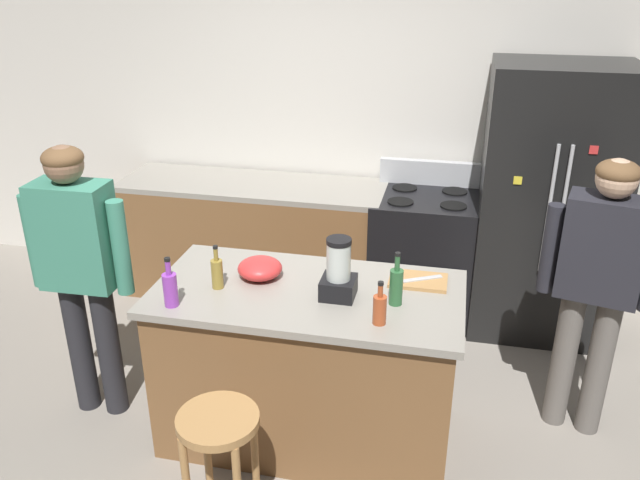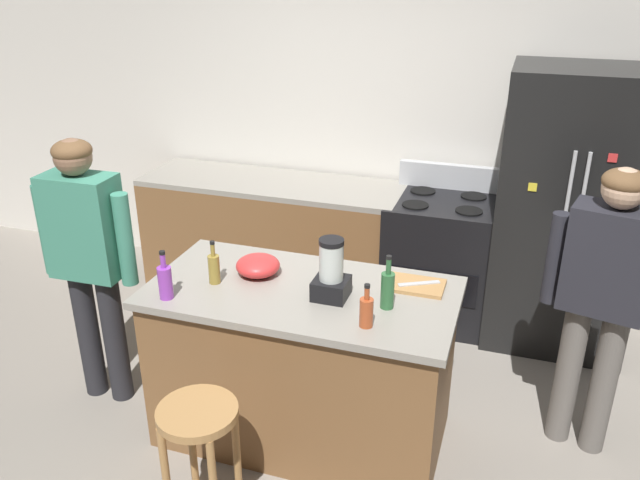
{
  "view_description": "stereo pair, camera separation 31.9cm",
  "coord_description": "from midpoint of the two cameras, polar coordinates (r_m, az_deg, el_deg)",
  "views": [
    {
      "loc": [
        0.69,
        -2.8,
        2.47
      ],
      "look_at": [
        0.0,
        0.3,
        1.06
      ],
      "focal_mm": 36.02,
      "sensor_mm": 36.0,
      "label": 1
    },
    {
      "loc": [
        0.99,
        -2.72,
        2.47
      ],
      "look_at": [
        0.0,
        0.3,
        1.06
      ],
      "focal_mm": 36.02,
      "sensor_mm": 36.0,
      "label": 2
    }
  ],
  "objects": [
    {
      "name": "cutting_board",
      "position": [
        3.36,
        6.04,
        -3.67
      ],
      "size": [
        0.3,
        0.2,
        0.02
      ],
      "primitive_type": "cube",
      "color": "#B7844C",
      "rests_on": "kitchen_island"
    },
    {
      "name": "blender_appliance",
      "position": [
        3.15,
        -1.23,
        -2.99
      ],
      "size": [
        0.17,
        0.17,
        0.31
      ],
      "color": "black",
      "rests_on": "kitchen_island"
    },
    {
      "name": "chef_knife",
      "position": [
        3.35,
        6.39,
        -3.5
      ],
      "size": [
        0.21,
        0.13,
        0.01
      ],
      "primitive_type": "cube",
      "rotation": [
        0.0,
        0.0,
        0.49
      ],
      "color": "#B7BABF",
      "rests_on": "cutting_board"
    },
    {
      "name": "bottle_olive_oil",
      "position": [
        3.11,
        3.88,
        -4.12
      ],
      "size": [
        0.07,
        0.07,
        0.28
      ],
      "color": "#2D6638",
      "rests_on": "kitchen_island"
    },
    {
      "name": "bottle_vinegar",
      "position": [
        3.33,
        -11.86,
        -2.91
      ],
      "size": [
        0.06,
        0.06,
        0.24
      ],
      "color": "olive",
      "rests_on": "kitchen_island"
    },
    {
      "name": "stove_range",
      "position": [
        4.74,
        7.34,
        -1.29
      ],
      "size": [
        0.76,
        0.65,
        1.09
      ],
      "color": "black",
      "rests_on": "ground_plane"
    },
    {
      "name": "bar_stool",
      "position": [
        2.99,
        -12.08,
        -17.43
      ],
      "size": [
        0.36,
        0.36,
        0.67
      ],
      "color": "#B7844C",
      "rests_on": "ground_plane"
    },
    {
      "name": "mixing_bowl",
      "position": [
        3.41,
        -8.04,
        -2.56
      ],
      "size": [
        0.24,
        0.24,
        0.11
      ],
      "primitive_type": "ellipsoid",
      "color": "red",
      "rests_on": "kitchen_island"
    },
    {
      "name": "back_counter_run",
      "position": [
        5.03,
        -7.65,
        0.09
      ],
      "size": [
        2.0,
        0.64,
        0.91
      ],
      "color": "brown",
      "rests_on": "ground_plane"
    },
    {
      "name": "person_by_island_left",
      "position": [
        3.74,
        -22.89,
        -1.72
      ],
      "size": [
        0.59,
        0.23,
        1.61
      ],
      "color": "#26262B",
      "rests_on": "ground_plane"
    },
    {
      "name": "person_by_sink_right",
      "position": [
        3.56,
        21.16,
        -2.99
      ],
      "size": [
        0.59,
        0.31,
        1.58
      ],
      "color": "#66605B",
      "rests_on": "ground_plane"
    },
    {
      "name": "bottle_soda",
      "position": [
        3.22,
        -15.96,
        -4.21
      ],
      "size": [
        0.07,
        0.07,
        0.26
      ],
      "color": "purple",
      "rests_on": "kitchen_island"
    },
    {
      "name": "kitchen_island",
      "position": [
        3.52,
        -3.72,
        -11.05
      ],
      "size": [
        1.58,
        0.81,
        0.91
      ],
      "color": "brown",
      "rests_on": "ground_plane"
    },
    {
      "name": "bottle_cooking_sauce",
      "position": [
        2.96,
        2.25,
        -6.17
      ],
      "size": [
        0.06,
        0.06,
        0.22
      ],
      "color": "#B24C26",
      "rests_on": "kitchen_island"
    },
    {
      "name": "ground_plane",
      "position": [
        3.8,
        -3.53,
        -16.72
      ],
      "size": [
        14.0,
        14.0,
        0.0
      ],
      "primitive_type": "plane",
      "color": "gray"
    },
    {
      "name": "back_wall",
      "position": [
        4.91,
        2.34,
        10.71
      ],
      "size": [
        8.0,
        0.1,
        2.7
      ],
      "primitive_type": "cube",
      "color": "silver",
      "rests_on": "ground_plane"
    },
    {
      "name": "refrigerator",
      "position": [
        4.55,
        17.7,
        3.02
      ],
      "size": [
        0.9,
        0.73,
        1.87
      ],
      "color": "black",
      "rests_on": "ground_plane"
    }
  ]
}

